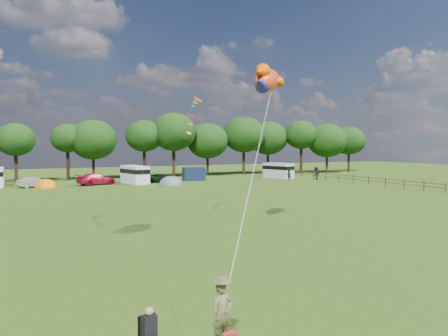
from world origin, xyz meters
name	(u,v)px	position (x,y,z in m)	size (l,w,h in m)	color
ground_plane	(297,258)	(0.00, 0.00, 0.00)	(180.00, 180.00, 0.00)	black
tree_line	(118,137)	(5.30, 54.99, 6.35)	(102.98, 10.98, 10.27)	black
fence	(346,177)	(32.00, 34.50, 0.70)	(0.12, 33.12, 1.20)	#472D19
car_b	(34,182)	(-7.67, 45.58, 0.65)	(1.38, 3.70, 1.31)	gray
car_c	(96,179)	(0.05, 45.74, 0.75)	(2.10, 4.99, 1.50)	#A7122E
car_d	(160,178)	(8.89, 45.89, 0.60)	(1.99, 4.40, 1.20)	black
campervan_c	(135,174)	(5.12, 45.44, 1.30)	(2.89, 5.21, 2.41)	silver
campervan_d	(278,170)	(27.87, 45.39, 1.26)	(3.34, 5.16, 2.34)	#BABABC
tent_orange	(46,188)	(-6.42, 43.82, 0.02)	(2.82, 3.09, 2.21)	#D56707
tent_greyblue	(171,185)	(8.50, 40.69, 0.02)	(3.19, 3.49, 2.37)	#4F5A69
awning_navy	(194,174)	(14.38, 47.01, 0.96)	(3.08, 2.50, 1.92)	#131B39
kite_flyer	(222,313)	(-7.77, -7.60, 0.87)	(0.63, 0.42, 1.74)	brown
camp_chair	(149,326)	(-9.82, -7.39, 0.77)	(0.61, 0.62, 1.30)	#99999E
fish_kite	(266,80)	(2.22, 6.69, 9.44)	(3.75, 3.74, 2.24)	red
streamer_kite_c	(195,108)	(-0.20, 12.16, 7.97)	(3.14, 4.96, 2.80)	#CD8103
walker_a	(288,174)	(26.97, 41.26, 0.86)	(0.83, 0.52, 1.72)	black
walker_b	(316,173)	(31.62, 40.75, 0.95)	(1.22, 0.57, 1.89)	black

